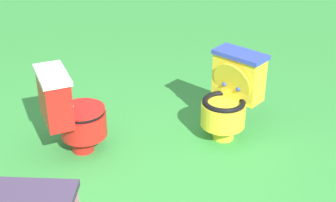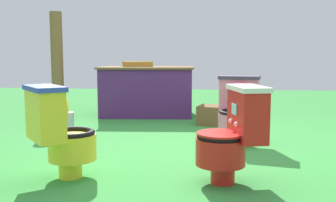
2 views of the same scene
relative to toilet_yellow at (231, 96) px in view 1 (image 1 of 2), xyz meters
name	(u,v)px [view 1 (image 1 of 2)]	position (x,y,z in m)	size (l,w,h in m)	color
toilet_yellow	(231,96)	(0.00, 0.00, 0.00)	(0.64, 0.62, 0.73)	yellow
toilet_red	(71,112)	(1.30, 0.04, 0.00)	(0.57, 0.50, 0.73)	red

